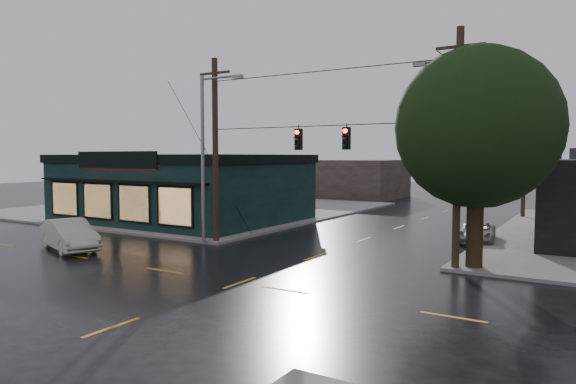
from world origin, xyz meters
The scene contains 15 objects.
ground_plane centered at (0.00, 0.00, 0.00)m, with size 160.00×160.00×0.00m, color black.
sidewalk_nw centered at (-20.00, 20.00, 0.07)m, with size 28.00×28.00×0.15m, color slate.
pizza_shop centered at (-15.00, 12.94, 2.56)m, with size 16.30×12.34×4.90m.
corner_tree centered at (7.16, 7.00, 6.02)m, with size 6.79×6.79×9.29m.
utility_pole_nw centered at (-6.50, 6.50, 0.00)m, with size 2.00×0.32×10.15m, color black, non-canonical shape.
utility_pole_ne centered at (6.50, 6.50, 0.00)m, with size 2.00×0.32×10.15m, color black, non-canonical shape.
utility_pole_far_a centered at (6.50, 28.00, 0.00)m, with size 2.00×0.32×9.65m, color black, non-canonical shape.
utility_pole_far_b centered at (6.50, 48.00, 0.00)m, with size 2.00×0.32×9.15m, color black, non-canonical shape.
utility_pole_far_c centered at (6.50, 68.00, 0.00)m, with size 2.00×0.32×9.15m, color black, non-canonical shape.
span_signal_assembly centered at (0.10, 6.50, 5.70)m, with size 13.00×0.48×1.23m.
streetlight_nw centered at (-6.80, 5.80, 0.00)m, with size 5.40×0.30×9.15m, color gray, non-canonical shape.
streetlight_ne centered at (7.00, 7.20, 0.00)m, with size 5.40×0.30×9.15m, color gray, non-canonical shape.
bg_building_west centered at (-14.00, 40.00, 2.20)m, with size 12.00×10.00×4.40m, color #312724.
sedan_cream centered at (-11.58, 0.91, 0.80)m, with size 1.69×4.84×1.60m, color beige.
suv_silver centered at (5.77, 14.50, 0.56)m, with size 1.87×4.05×1.12m, color #ABA79E.
Camera 1 is at (11.67, -15.49, 4.84)m, focal length 32.00 mm.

